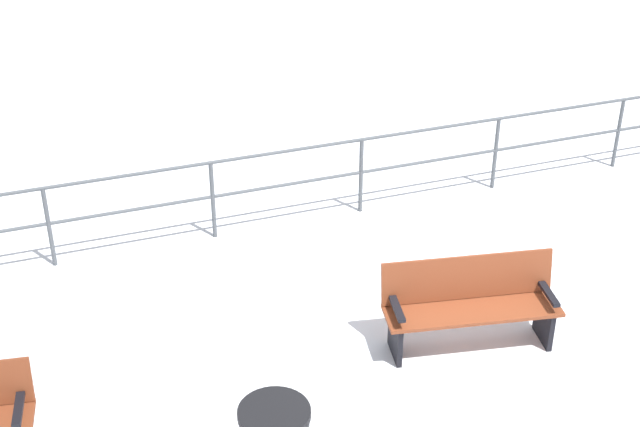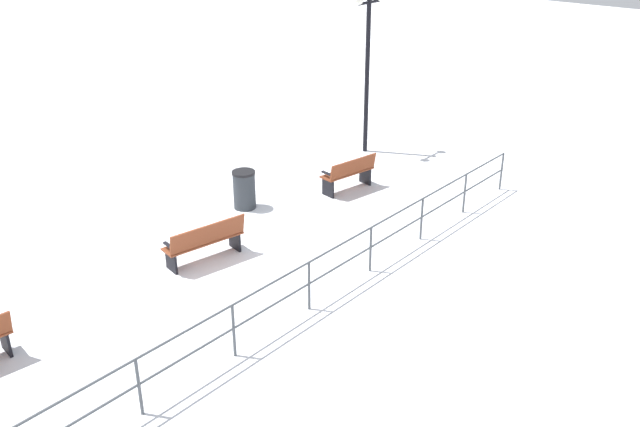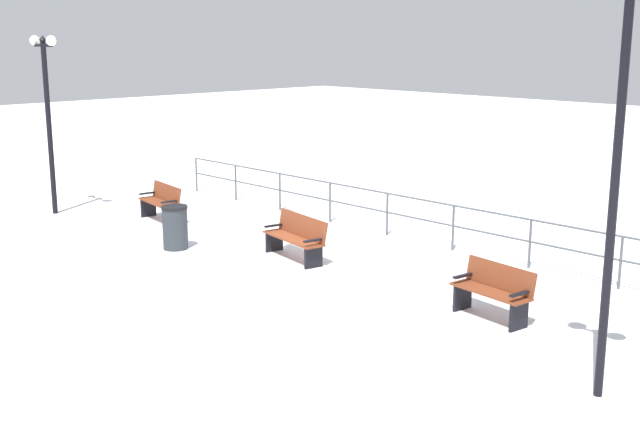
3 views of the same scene
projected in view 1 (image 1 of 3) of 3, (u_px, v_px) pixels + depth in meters
The scene contains 3 objects.
ground_plane at pixel (470, 349), 8.93m from camera, with size 80.00×80.00×0.00m, color white.
bench_second at pixel (470, 303), 8.79m from camera, with size 0.79×1.75×0.89m.
waterfront_railing at pixel (361, 162), 10.97m from camera, with size 0.05×14.71×0.99m.
Camera 1 is at (6.21, -3.76, 5.56)m, focal length 51.49 mm.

